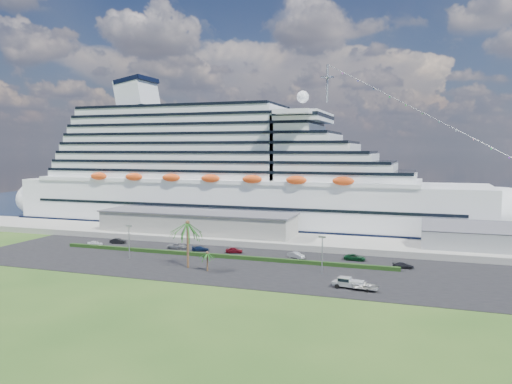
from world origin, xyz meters
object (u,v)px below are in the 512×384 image
(cruise_ship, at_px, (236,179))
(parked_car_3, at_px, (200,249))
(boat_trailer, at_px, (366,285))
(pickup_truck, at_px, (348,282))

(cruise_ship, distance_m, parked_car_3, 45.52)
(cruise_ship, relative_size, boat_trailer, 32.73)
(parked_car_3, bearing_deg, pickup_truck, -135.01)
(cruise_ship, height_order, boat_trailer, cruise_ship)
(cruise_ship, xyz_separation_m, boat_trailer, (51.95, -66.11, -15.49))
(cruise_ship, bearing_deg, pickup_truck, -53.37)
(cruise_ship, bearing_deg, boat_trailer, -51.84)
(cruise_ship, xyz_separation_m, pickup_truck, (48.43, -65.14, -15.43))
(parked_car_3, xyz_separation_m, boat_trailer, (45.70, -23.94, 0.44))
(cruise_ship, height_order, pickup_truck, cruise_ship)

